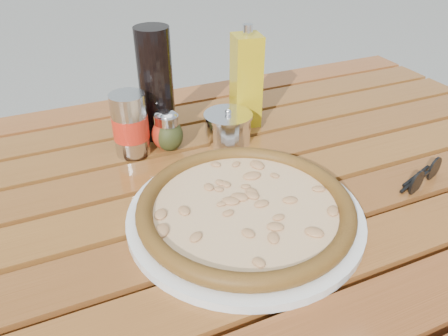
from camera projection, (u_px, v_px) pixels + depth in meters
name	position (u px, v px, depth m)	size (l,w,h in m)	color
table	(228.00, 223.00, 0.78)	(1.40, 0.90, 0.75)	#361C0C
plate	(245.00, 215.00, 0.67)	(0.36, 0.36, 0.01)	silver
pizza	(245.00, 207.00, 0.66)	(0.46, 0.46, 0.03)	#FCE5B4
pepper_shaker	(165.00, 130.00, 0.83)	(0.06, 0.06, 0.08)	#B52A14
oregano_shaker	(169.00, 132.00, 0.83)	(0.06, 0.06, 0.08)	#353B17
dark_bottle	(156.00, 85.00, 0.84)	(0.07, 0.07, 0.22)	black
soda_can	(130.00, 125.00, 0.81)	(0.09, 0.09, 0.12)	silver
olive_oil_cruet	(246.00, 81.00, 0.89)	(0.06, 0.06, 0.21)	#AD9112
parmesan_tin	(228.00, 127.00, 0.86)	(0.12, 0.12, 0.07)	white
sunglasses	(424.00, 176.00, 0.74)	(0.11, 0.06, 0.04)	black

